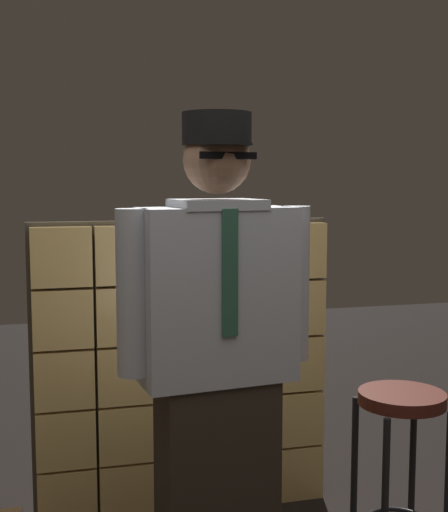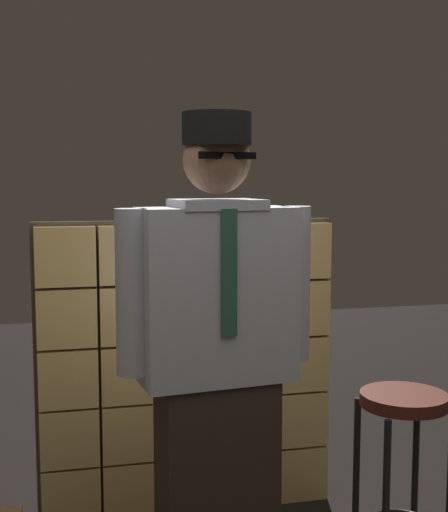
% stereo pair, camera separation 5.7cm
% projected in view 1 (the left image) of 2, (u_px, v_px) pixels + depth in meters
% --- Properties ---
extents(glass_block_wall, '(1.43, 0.10, 1.43)m').
position_uv_depth(glass_block_wall, '(185.00, 370.00, 3.32)').
color(glass_block_wall, '#F2C672').
rests_on(glass_block_wall, ground).
extents(standing_person, '(0.73, 0.34, 1.83)m').
position_uv_depth(standing_person, '(217.00, 360.00, 2.50)').
color(standing_person, '#382D23').
rests_on(standing_person, ground).
extents(bar_stool, '(0.34, 0.34, 0.77)m').
position_uv_depth(bar_stool, '(401.00, 441.00, 2.74)').
color(bar_stool, '#592319').
rests_on(bar_stool, ground).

